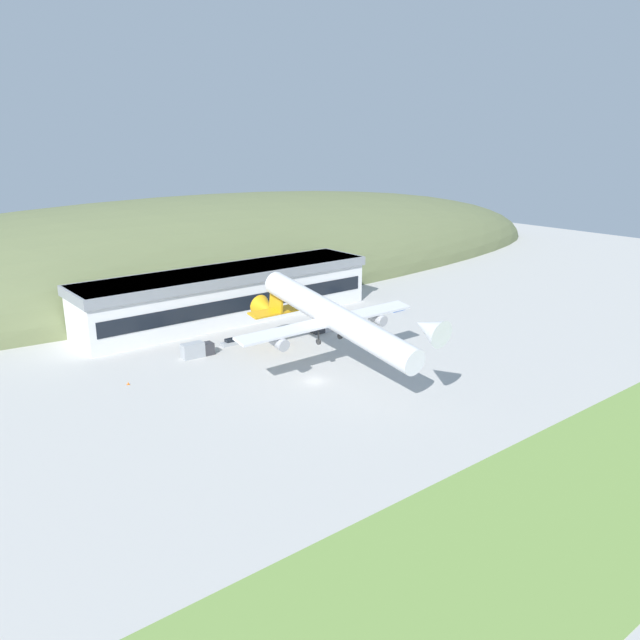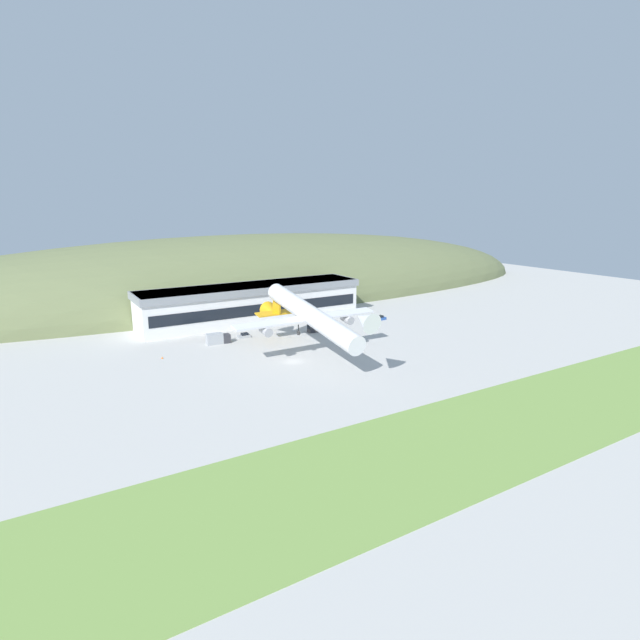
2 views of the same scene
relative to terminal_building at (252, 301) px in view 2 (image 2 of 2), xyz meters
The scene contains 10 objects.
ground_plane 47.35m from the terminal_building, 100.93° to the right, with size 435.12×435.12×0.00m, color #B7B5AF.
grass_strip_foreground 99.00m from the terminal_building, 95.16° to the right, with size 391.61×28.47×0.08m, color #759947.
hill_backdrop 49.67m from the terminal_building, 69.36° to the left, with size 322.71×81.09×52.29m, color #667047.
terminal_building is the anchor object (origin of this frame).
cargo_airplane 45.54m from the terminal_building, 94.89° to the right, with size 40.15×52.40×12.51m.
service_car_0 43.95m from the terminal_building, 28.72° to the right, with size 4.40×1.98×1.64m.
service_car_1 21.90m from the terminal_building, 120.61° to the right, with size 3.74×1.78×1.45m.
fuel_truck 28.67m from the terminal_building, 134.25° to the right, with size 6.88×2.62×3.08m.
box_truck 27.11m from the terminal_building, 60.81° to the right, with size 8.43×2.68×3.38m.
traffic_cone_0 45.57m from the terminal_building, 144.80° to the right, with size 0.52×0.52×0.58m.
Camera 2 is at (-56.89, -106.50, 39.42)m, focal length 28.00 mm.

